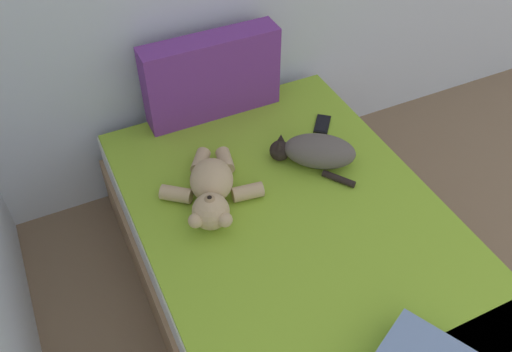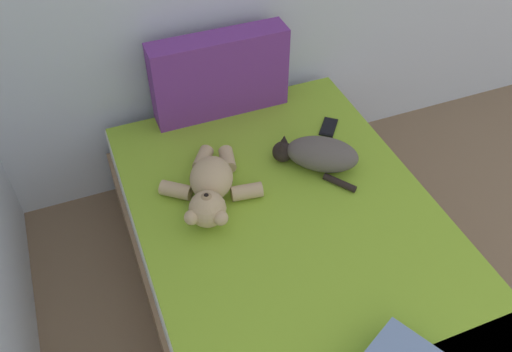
% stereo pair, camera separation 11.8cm
% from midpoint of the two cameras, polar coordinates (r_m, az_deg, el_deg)
% --- Properties ---
extents(bed, '(1.34, 2.00, 0.53)m').
position_cam_midpoint_polar(bed, '(2.55, 5.32, -9.27)').
color(bed, '#9E7A56').
rests_on(bed, ground_plane).
extents(patterned_cushion, '(0.71, 0.15, 0.44)m').
position_cam_midpoint_polar(patterned_cushion, '(2.81, -2.62, 10.56)').
color(patterned_cushion, '#72338C').
rests_on(patterned_cushion, bed).
extents(cat, '(0.40, 0.40, 0.15)m').
position_cam_midpoint_polar(cat, '(2.57, 7.88, 2.26)').
color(cat, '#59514C').
rests_on(cat, bed).
extents(teddy_bear, '(0.44, 0.54, 0.17)m').
position_cam_midpoint_polar(teddy_bear, '(2.39, -3.42, -1.26)').
color(teddy_bear, tan).
rests_on(teddy_bear, bed).
extents(cell_phone, '(0.15, 0.16, 0.01)m').
position_cam_midpoint_polar(cell_phone, '(2.84, 8.84, 5.10)').
color(cell_phone, black).
rests_on(cell_phone, bed).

